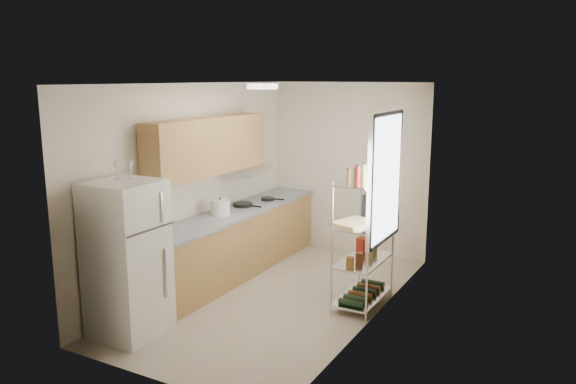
% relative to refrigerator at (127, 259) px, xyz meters
% --- Properties ---
extents(room, '(2.52, 4.42, 2.62)m').
position_rel_refrigerator_xyz_m(room, '(0.87, 1.60, 0.48)').
color(room, '#AA9C8A').
rests_on(room, ground).
extents(counter_run, '(0.63, 3.51, 0.90)m').
position_rel_refrigerator_xyz_m(counter_run, '(-0.05, 2.04, -0.37)').
color(counter_run, '#B5844D').
rests_on(counter_run, ground).
extents(upper_cabinets, '(0.33, 2.20, 0.72)m').
position_rel_refrigerator_xyz_m(upper_cabinets, '(-0.19, 1.70, 0.99)').
color(upper_cabinets, '#B5844D').
rests_on(upper_cabinets, room).
extents(range_hood, '(0.50, 0.60, 0.12)m').
position_rel_refrigerator_xyz_m(range_hood, '(-0.13, 2.50, 0.57)').
color(range_hood, '#B7BABC').
rests_on(range_hood, room).
extents(window, '(0.06, 1.00, 1.46)m').
position_rel_refrigerator_xyz_m(window, '(2.09, 1.95, 0.73)').
color(window, white).
rests_on(window, room).
extents(bakers_rack, '(0.45, 0.90, 1.73)m').
position_rel_refrigerator_xyz_m(bakers_rack, '(1.87, 1.90, 0.29)').
color(bakers_rack, silver).
rests_on(bakers_rack, ground).
extents(ceiling_dome, '(0.34, 0.34, 0.05)m').
position_rel_refrigerator_xyz_m(ceiling_dome, '(0.87, 1.30, 1.75)').
color(ceiling_dome, white).
rests_on(ceiling_dome, room).
extents(refrigerator, '(0.68, 0.68, 1.64)m').
position_rel_refrigerator_xyz_m(refrigerator, '(0.00, 0.00, 0.00)').
color(refrigerator, white).
rests_on(refrigerator, ground).
extents(wine_glass_a, '(0.07, 0.07, 0.19)m').
position_rel_refrigerator_xyz_m(wine_glass_a, '(-0.11, 0.04, 0.92)').
color(wine_glass_a, silver).
rests_on(wine_glass_a, refrigerator).
extents(wine_glass_b, '(0.07, 0.07, 0.20)m').
position_rel_refrigerator_xyz_m(wine_glass_b, '(-0.01, 0.14, 0.92)').
color(wine_glass_b, silver).
rests_on(wine_glass_b, refrigerator).
extents(rice_cooker, '(0.25, 0.25, 0.21)m').
position_rel_refrigerator_xyz_m(rice_cooker, '(-0.08, 1.77, 0.18)').
color(rice_cooker, white).
rests_on(rice_cooker, counter_run).
extents(frying_pan_large, '(0.28, 0.28, 0.05)m').
position_rel_refrigerator_xyz_m(frying_pan_large, '(-0.09, 2.33, 0.10)').
color(frying_pan_large, black).
rests_on(frying_pan_large, counter_run).
extents(frying_pan_small, '(0.23, 0.23, 0.04)m').
position_rel_refrigerator_xyz_m(frying_pan_small, '(0.01, 2.83, 0.10)').
color(frying_pan_small, black).
rests_on(frying_pan_small, counter_run).
extents(cutting_board, '(0.49, 0.56, 0.03)m').
position_rel_refrigerator_xyz_m(cutting_board, '(1.80, 1.78, 0.21)').
color(cutting_board, tan).
rests_on(cutting_board, bakers_rack).
extents(espresso_machine, '(0.18, 0.27, 0.31)m').
position_rel_refrigerator_xyz_m(espresso_machine, '(1.85, 2.23, 0.34)').
color(espresso_machine, black).
rests_on(espresso_machine, bakers_rack).
extents(storage_bag, '(0.13, 0.16, 0.16)m').
position_rel_refrigerator_xyz_m(storage_bag, '(1.74, 2.23, -0.18)').
color(storage_bag, maroon).
rests_on(storage_bag, bakers_rack).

